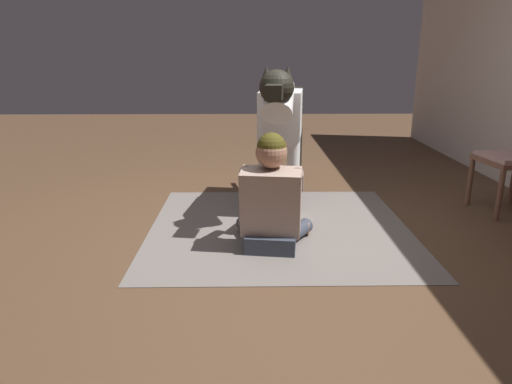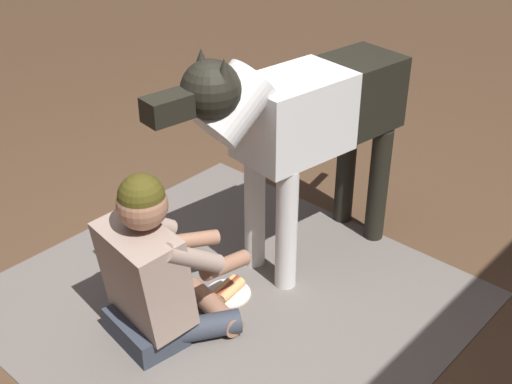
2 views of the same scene
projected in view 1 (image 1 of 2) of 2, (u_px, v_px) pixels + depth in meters
ground_plane at (269, 234)px, 3.47m from camera, size 14.50×14.50×0.00m
area_rug at (279, 227)px, 3.61m from camera, size 1.91×1.99×0.01m
person_sitting_on_floor at (271, 201)px, 3.18m from camera, size 0.65×0.57×0.81m
large_dog at (281, 118)px, 3.85m from camera, size 1.55×0.44×1.22m
hot_dog_on_plate at (276, 223)px, 3.63m from camera, size 0.22×0.22×0.06m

